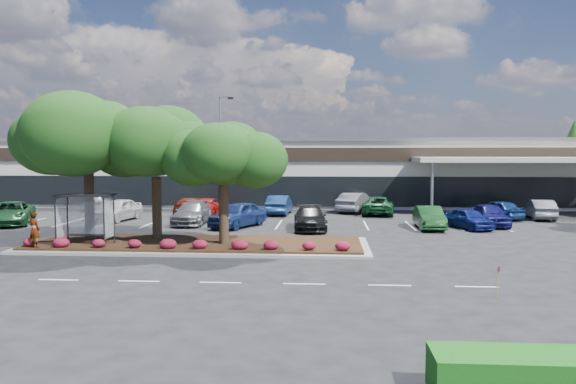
# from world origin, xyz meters

# --- Properties ---
(ground) EXTENTS (160.00, 160.00, 0.00)m
(ground) POSITION_xyz_m (0.00, 0.00, 0.00)
(ground) COLOR black
(ground) RESTS_ON ground
(retail_store) EXTENTS (80.40, 25.20, 6.25)m
(retail_store) POSITION_xyz_m (0.06, 33.91, 3.15)
(retail_store) COLOR silver
(retail_store) RESTS_ON ground
(landscape_island) EXTENTS (18.00, 6.00, 0.26)m
(landscape_island) POSITION_xyz_m (-2.00, 4.00, 0.12)
(landscape_island) COLOR gray
(landscape_island) RESTS_ON ground
(lane_markings) EXTENTS (33.12, 20.06, 0.01)m
(lane_markings) POSITION_xyz_m (-0.14, 10.42, 0.01)
(lane_markings) COLOR silver
(lane_markings) RESTS_ON ground
(shrub_row) EXTENTS (17.00, 0.80, 0.50)m
(shrub_row) POSITION_xyz_m (-2.00, 1.90, 0.51)
(shrub_row) COLOR maroon
(shrub_row) RESTS_ON landscape_island
(bus_shelter) EXTENTS (2.75, 1.55, 2.59)m
(bus_shelter) POSITION_xyz_m (-7.50, 2.95, 2.31)
(bus_shelter) COLOR black
(bus_shelter) RESTS_ON landscape_island
(island_tree_west) EXTENTS (7.20, 7.20, 7.89)m
(island_tree_west) POSITION_xyz_m (-8.00, 4.50, 4.21)
(island_tree_west) COLOR black
(island_tree_west) RESTS_ON landscape_island
(island_tree_mid) EXTENTS (6.60, 6.60, 7.32)m
(island_tree_mid) POSITION_xyz_m (-4.50, 5.20, 3.92)
(island_tree_mid) COLOR black
(island_tree_mid) RESTS_ON landscape_island
(island_tree_east) EXTENTS (5.80, 5.80, 6.50)m
(island_tree_east) POSITION_xyz_m (-0.50, 3.70, 3.51)
(island_tree_east) COLOR black
(island_tree_east) RESTS_ON landscape_island
(conifer_north_west) EXTENTS (4.40, 4.40, 10.00)m
(conifer_north_west) POSITION_xyz_m (-30.00, 46.00, 5.00)
(conifer_north_west) COLOR black
(conifer_north_west) RESTS_ON ground
(conifer_north_east) EXTENTS (3.96, 3.96, 9.00)m
(conifer_north_east) POSITION_xyz_m (34.00, 44.00, 4.50)
(conifer_north_east) COLOR black
(conifer_north_east) RESTS_ON ground
(person_waiting) EXTENTS (0.75, 0.62, 1.78)m
(person_waiting) POSITION_xyz_m (-9.61, 1.70, 1.15)
(person_waiting) COLOR #594C47
(person_waiting) RESTS_ON landscape_island
(light_pole) EXTENTS (1.40, 0.80, 9.91)m
(light_pole) POSITION_xyz_m (-4.44, 23.75, 4.39)
(light_pole) COLOR gray
(light_pole) RESTS_ON ground
(survey_stake) EXTENTS (0.08, 0.14, 1.13)m
(survey_stake) POSITION_xyz_m (10.64, -5.70, 0.72)
(survey_stake) COLOR #9E7B53
(survey_stake) RESTS_ON ground
(car_0) EXTENTS (4.47, 6.24, 1.58)m
(car_0) POSITION_xyz_m (-16.95, 12.09, 0.79)
(car_0) COLOR #1C4C27
(car_0) RESTS_ON ground
(car_1) EXTENTS (2.64, 4.98, 1.61)m
(car_1) POSITION_xyz_m (-10.42, 14.86, 0.81)
(car_1) COLOR silver
(car_1) RESTS_ON ground
(car_3) EXTENTS (2.20, 5.26, 1.52)m
(car_3) POSITION_xyz_m (-4.53, 13.36, 0.76)
(car_3) COLOR #58595F
(car_3) RESTS_ON ground
(car_4) EXTENTS (3.85, 5.33, 1.69)m
(car_4) POSITION_xyz_m (-1.10, 11.99, 0.84)
(car_4) COLOR navy
(car_4) RESTS_ON ground
(car_5) EXTENTS (2.37, 5.19, 1.47)m
(car_5) POSITION_xyz_m (3.75, 11.05, 0.74)
(car_5) COLOR black
(car_5) RESTS_ON ground
(car_6) EXTENTS (1.55, 4.44, 1.46)m
(car_6) POSITION_xyz_m (11.49, 12.05, 0.73)
(car_6) COLOR #18461D
(car_6) RESTS_ON ground
(car_7) EXTENTS (2.85, 4.27, 1.35)m
(car_7) POSITION_xyz_m (14.06, 12.15, 0.67)
(car_7) COLOR navy
(car_7) RESTS_ON ground
(car_8) EXTENTS (1.94, 4.52, 1.52)m
(car_8) POSITION_xyz_m (15.83, 13.73, 0.76)
(car_8) COLOR #121458
(car_8) RESTS_ON ground
(car_9) EXTENTS (2.99, 4.71, 1.49)m
(car_9) POSITION_xyz_m (-15.16, 22.13, 0.75)
(car_9) COLOR beige
(car_9) RESTS_ON ground
(car_10) EXTENTS (2.17, 4.99, 1.43)m
(car_10) POSITION_xyz_m (-5.86, 18.58, 0.71)
(car_10) COLOR maroon
(car_10) RESTS_ON ground
(car_11) EXTENTS (3.03, 5.40, 1.43)m
(car_11) POSITION_xyz_m (-4.51, 18.38, 0.71)
(car_11) COLOR #970F0C
(car_11) RESTS_ON ground
(car_12) EXTENTS (1.86, 4.77, 1.55)m
(car_12) POSITION_xyz_m (0.98, 19.93, 0.77)
(car_12) COLOR navy
(car_12) RESTS_ON ground
(car_13) EXTENTS (3.56, 5.25, 1.64)m
(car_13) POSITION_xyz_m (7.21, 22.12, 0.82)
(car_13) COLOR #595A61
(car_13) RESTS_ON ground
(car_14) EXTENTS (3.07, 5.52, 1.46)m
(car_14) POSITION_xyz_m (8.95, 20.36, 0.73)
(car_14) COLOR #144825
(car_14) RESTS_ON ground
(car_16) EXTENTS (3.31, 4.56, 1.44)m
(car_16) POSITION_xyz_m (17.57, 17.79, 0.72)
(car_16) COLOR navy
(car_16) RESTS_ON ground
(car_17) EXTENTS (2.18, 4.65, 1.48)m
(car_17) POSITION_xyz_m (20.73, 18.05, 0.74)
(car_17) COLOR slate
(car_17) RESTS_ON ground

